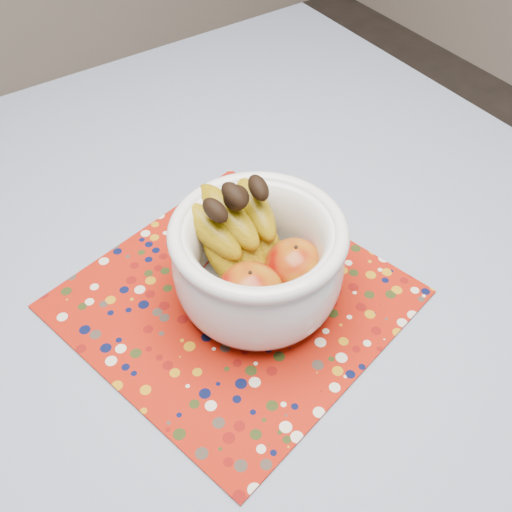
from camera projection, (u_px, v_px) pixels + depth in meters
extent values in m
plane|color=#2D2826|center=(234.00, 476.00, 1.46)|extent=(4.00, 4.00, 0.00)
cube|color=brown|center=(222.00, 281.00, 0.93)|extent=(1.20, 1.20, 0.04)
cylinder|color=brown|center=(286.00, 171.00, 1.71)|extent=(0.06, 0.06, 0.71)
cylinder|color=brown|center=(466.00, 289.00, 1.61)|extent=(0.03, 0.03, 0.39)
cylinder|color=brown|center=(498.00, 222.00, 1.79)|extent=(0.03, 0.03, 0.39)
cube|color=slate|center=(221.00, 270.00, 0.91)|extent=(1.32, 1.32, 0.01)
cube|color=#991508|center=(234.00, 299.00, 0.86)|extent=(0.50, 0.50, 0.00)
cylinder|color=white|center=(258.00, 294.00, 0.86)|extent=(0.12, 0.12, 0.01)
cylinder|color=white|center=(258.00, 289.00, 0.85)|extent=(0.17, 0.17, 0.01)
torus|color=white|center=(258.00, 232.00, 0.77)|extent=(0.23, 0.23, 0.02)
ellipsoid|color=#730A04|center=(250.00, 293.00, 0.78)|extent=(0.09, 0.09, 0.08)
ellipsoid|color=#730A04|center=(295.00, 267.00, 0.82)|extent=(0.08, 0.08, 0.08)
sphere|color=black|center=(236.00, 198.00, 0.77)|extent=(0.03, 0.03, 0.03)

